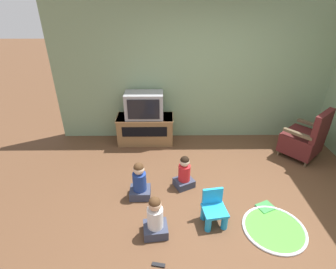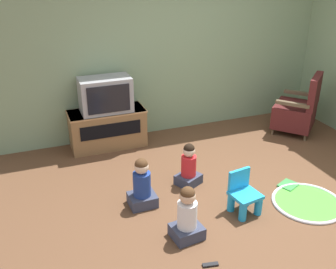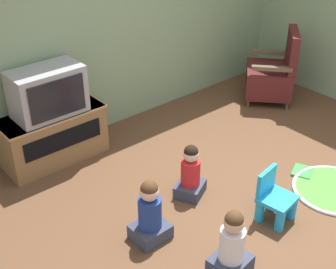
{
  "view_description": "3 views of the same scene",
  "coord_description": "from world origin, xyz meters",
  "px_view_note": "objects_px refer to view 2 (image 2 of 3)",
  "views": [
    {
      "loc": [
        -0.87,
        -2.7,
        2.71
      ],
      "look_at": [
        -0.84,
        0.74,
        0.81
      ],
      "focal_mm": 28.0,
      "sensor_mm": 36.0,
      "label": 1
    },
    {
      "loc": [
        -2.31,
        -3.28,
        2.62
      ],
      "look_at": [
        -0.89,
        0.45,
        0.76
      ],
      "focal_mm": 42.0,
      "sensor_mm": 36.0,
      "label": 2
    },
    {
      "loc": [
        -3.08,
        -2.08,
        2.82
      ],
      "look_at": [
        -0.77,
        0.65,
        0.69
      ],
      "focal_mm": 50.0,
      "sensor_mm": 36.0,
      "label": 3
    }
  ],
  "objects_px": {
    "television": "(106,95)",
    "yellow_kid_chair": "(244,196)",
    "tv_cabinet": "(108,128)",
    "remote_control": "(210,265)",
    "child_watching_left": "(189,167)",
    "child_watching_right": "(142,185)",
    "black_armchair": "(298,111)",
    "book": "(288,185)",
    "child_watching_center": "(187,216)"
  },
  "relations": [
    {
      "from": "child_watching_right",
      "to": "remote_control",
      "type": "bearing_deg",
      "value": -76.17
    },
    {
      "from": "book",
      "to": "child_watching_center",
      "type": "bearing_deg",
      "value": 171.27
    },
    {
      "from": "tv_cabinet",
      "to": "television",
      "type": "distance_m",
      "value": 0.51
    },
    {
      "from": "yellow_kid_chair",
      "to": "child_watching_center",
      "type": "distance_m",
      "value": 0.78
    },
    {
      "from": "book",
      "to": "child_watching_left",
      "type": "bearing_deg",
      "value": 132.32
    },
    {
      "from": "black_armchair",
      "to": "book",
      "type": "distance_m",
      "value": 1.74
    },
    {
      "from": "book",
      "to": "television",
      "type": "bearing_deg",
      "value": 110.08
    },
    {
      "from": "child_watching_center",
      "to": "remote_control",
      "type": "bearing_deg",
      "value": -90.85
    },
    {
      "from": "tv_cabinet",
      "to": "child_watching_center",
      "type": "relative_size",
      "value": 1.85
    },
    {
      "from": "tv_cabinet",
      "to": "black_armchair",
      "type": "height_order",
      "value": "black_armchair"
    },
    {
      "from": "television",
      "to": "yellow_kid_chair",
      "type": "xyz_separation_m",
      "value": [
        1.03,
        -2.11,
        -0.61
      ]
    },
    {
      "from": "black_armchair",
      "to": "child_watching_left",
      "type": "xyz_separation_m",
      "value": [
        -2.22,
        -0.82,
        -0.12
      ]
    },
    {
      "from": "book",
      "to": "remote_control",
      "type": "bearing_deg",
      "value": -173.97
    },
    {
      "from": "television",
      "to": "yellow_kid_chair",
      "type": "height_order",
      "value": "television"
    },
    {
      "from": "child_watching_left",
      "to": "child_watching_right",
      "type": "distance_m",
      "value": 0.7
    },
    {
      "from": "child_watching_center",
      "to": "book",
      "type": "height_order",
      "value": "child_watching_center"
    },
    {
      "from": "child_watching_center",
      "to": "remote_control",
      "type": "xyz_separation_m",
      "value": [
        0.05,
        -0.45,
        -0.25
      ]
    },
    {
      "from": "remote_control",
      "to": "tv_cabinet",
      "type": "bearing_deg",
      "value": -73.17
    },
    {
      "from": "black_armchair",
      "to": "child_watching_right",
      "type": "bearing_deg",
      "value": -21.64
    },
    {
      "from": "child_watching_center",
      "to": "book",
      "type": "xyz_separation_m",
      "value": [
        1.55,
        0.43,
        -0.24
      ]
    },
    {
      "from": "child_watching_left",
      "to": "remote_control",
      "type": "distance_m",
      "value": 1.44
    },
    {
      "from": "black_armchair",
      "to": "yellow_kid_chair",
      "type": "relative_size",
      "value": 2.01
    },
    {
      "from": "child_watching_center",
      "to": "book",
      "type": "bearing_deg",
      "value": 8.83
    },
    {
      "from": "yellow_kid_chair",
      "to": "remote_control",
      "type": "bearing_deg",
      "value": -147.3
    },
    {
      "from": "black_armchair",
      "to": "child_watching_right",
      "type": "height_order",
      "value": "black_armchair"
    },
    {
      "from": "child_watching_left",
      "to": "remote_control",
      "type": "height_order",
      "value": "child_watching_left"
    },
    {
      "from": "remote_control",
      "to": "television",
      "type": "bearing_deg",
      "value": -73.13
    },
    {
      "from": "tv_cabinet",
      "to": "child_watching_right",
      "type": "xyz_separation_m",
      "value": [
        0.02,
        -1.62,
        -0.03
      ]
    },
    {
      "from": "tv_cabinet",
      "to": "remote_control",
      "type": "distance_m",
      "value": 2.79
    },
    {
      "from": "tv_cabinet",
      "to": "child_watching_left",
      "type": "relative_size",
      "value": 1.99
    },
    {
      "from": "tv_cabinet",
      "to": "remote_control",
      "type": "bearing_deg",
      "value": -83.52
    },
    {
      "from": "child_watching_center",
      "to": "remote_control",
      "type": "relative_size",
      "value": 3.8
    },
    {
      "from": "television",
      "to": "child_watching_center",
      "type": "height_order",
      "value": "television"
    },
    {
      "from": "child_watching_left",
      "to": "book",
      "type": "distance_m",
      "value": 1.25
    },
    {
      "from": "child_watching_center",
      "to": "child_watching_right",
      "type": "height_order",
      "value": "child_watching_right"
    },
    {
      "from": "black_armchair",
      "to": "child_watching_right",
      "type": "distance_m",
      "value": 3.07
    },
    {
      "from": "television",
      "to": "book",
      "type": "relative_size",
      "value": 2.49
    },
    {
      "from": "child_watching_right",
      "to": "book",
      "type": "height_order",
      "value": "child_watching_right"
    },
    {
      "from": "television",
      "to": "black_armchair",
      "type": "height_order",
      "value": "television"
    },
    {
      "from": "television",
      "to": "remote_control",
      "type": "height_order",
      "value": "television"
    },
    {
      "from": "yellow_kid_chair",
      "to": "child_watching_left",
      "type": "height_order",
      "value": "child_watching_left"
    },
    {
      "from": "yellow_kid_chair",
      "to": "remote_control",
      "type": "xyz_separation_m",
      "value": [
        -0.71,
        -0.63,
        -0.18
      ]
    },
    {
      "from": "black_armchair",
      "to": "remote_control",
      "type": "bearing_deg",
      "value": -1.39
    },
    {
      "from": "television",
      "to": "child_watching_left",
      "type": "bearing_deg",
      "value": -63.45
    },
    {
      "from": "remote_control",
      "to": "child_watching_left",
      "type": "bearing_deg",
      "value": -94.88
    },
    {
      "from": "black_armchair",
      "to": "remote_control",
      "type": "xyz_separation_m",
      "value": [
        -2.59,
        -2.19,
        -0.35
      ]
    },
    {
      "from": "yellow_kid_chair",
      "to": "book",
      "type": "xyz_separation_m",
      "value": [
        0.79,
        0.24,
        -0.18
      ]
    },
    {
      "from": "tv_cabinet",
      "to": "child_watching_center",
      "type": "height_order",
      "value": "child_watching_center"
    },
    {
      "from": "child_watching_right",
      "to": "black_armchair",
      "type": "bearing_deg",
      "value": 19.3
    },
    {
      "from": "black_armchair",
      "to": "remote_control",
      "type": "height_order",
      "value": "black_armchair"
    }
  ]
}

